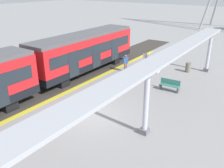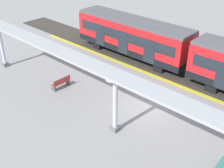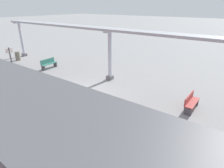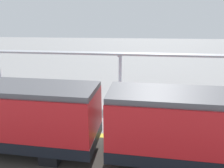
# 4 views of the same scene
# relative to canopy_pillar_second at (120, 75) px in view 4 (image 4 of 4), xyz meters

# --- Properties ---
(ground_plane) EXTENTS (176.00, 176.00, 0.00)m
(ground_plane) POSITION_rel_canopy_pillar_second_xyz_m (-3.49, -0.12, -1.86)
(ground_plane) COLOR gray
(tactile_edge_strip) EXTENTS (0.43, 31.91, 0.01)m
(tactile_edge_strip) POSITION_rel_canopy_pillar_second_xyz_m (-7.21, -0.12, -1.86)
(tactile_edge_strip) COLOR gold
(tactile_edge_strip) RESTS_ON ground
(trackbed) EXTENTS (3.20, 43.91, 0.01)m
(trackbed) POSITION_rel_canopy_pillar_second_xyz_m (-9.03, -0.12, -1.86)
(trackbed) COLOR #38332D
(trackbed) RESTS_ON ground
(canopy_pillar_second) EXTENTS (1.10, 0.44, 3.68)m
(canopy_pillar_second) POSITION_rel_canopy_pillar_second_xyz_m (0.00, 0.00, 0.00)
(canopy_pillar_second) COLOR slate
(canopy_pillar_second) RESTS_ON ground
(canopy_beam) EXTENTS (1.20, 25.66, 0.16)m
(canopy_beam) POSITION_rel_canopy_pillar_second_xyz_m (0.00, -0.30, 1.89)
(canopy_beam) COLOR #A8AAB2
(canopy_beam) RESTS_ON canopy_pillar_nearest
(bench_near_end) EXTENTS (1.50, 0.45, 0.86)m
(bench_near_end) POSITION_rel_canopy_pillar_second_xyz_m (-0.98, -6.29, -1.42)
(bench_near_end) COLOR #A2332F
(bench_near_end) RESTS_ON ground
(bench_mid_platform) EXTENTS (1.52, 0.52, 0.86)m
(bench_mid_platform) POSITION_rel_canopy_pillar_second_xyz_m (-1.10, 6.14, -1.42)
(bench_mid_platform) COLOR #3A7D70
(bench_mid_platform) RESTS_ON ground
(trash_bin) EXTENTS (0.48, 0.48, 0.89)m
(trash_bin) POSITION_rel_canopy_pillar_second_xyz_m (-1.34, 11.01, -1.42)
(trash_bin) COLOR #706D5C
(trash_bin) RESTS_ON ground
(platform_info_sign) EXTENTS (0.56, 0.10, 2.20)m
(platform_info_sign) POSITION_rel_canopy_pillar_second_xyz_m (-3.75, 7.32, -0.54)
(platform_info_sign) COLOR #4C4C51
(platform_info_sign) RESTS_ON ground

